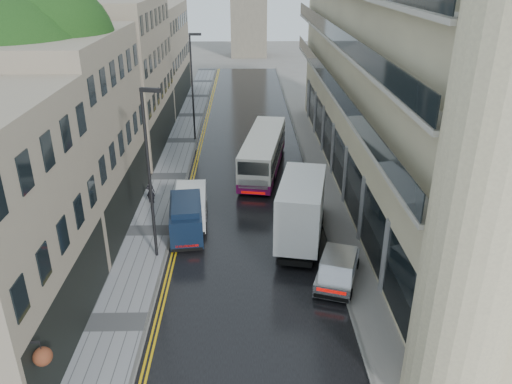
{
  "coord_description": "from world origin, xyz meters",
  "views": [
    {
      "loc": [
        -0.16,
        -6.79,
        14.42
      ],
      "look_at": [
        0.37,
        18.0,
        3.1
      ],
      "focal_mm": 35.0,
      "sensor_mm": 36.0,
      "label": 1
    }
  ],
  "objects_px": {
    "pedestrian": "(151,192)",
    "lamp_post_near": "(150,178)",
    "tree_far": "(93,79)",
    "tree_near": "(20,115)",
    "white_van": "(175,219)",
    "cream_bus": "(243,166)",
    "silver_hatchback": "(317,281)",
    "white_lorry": "(279,221)",
    "lamp_post_far": "(192,89)",
    "navy_van": "(171,230)"
  },
  "relations": [
    {
      "from": "pedestrian",
      "to": "lamp_post_near",
      "type": "bearing_deg",
      "value": 107.42
    },
    {
      "from": "tree_far",
      "to": "lamp_post_near",
      "type": "relative_size",
      "value": 1.38
    },
    {
      "from": "tree_near",
      "to": "white_van",
      "type": "bearing_deg",
      "value": -7.17
    },
    {
      "from": "tree_near",
      "to": "white_van",
      "type": "distance_m",
      "value": 10.19
    },
    {
      "from": "cream_bus",
      "to": "lamp_post_near",
      "type": "height_order",
      "value": "lamp_post_near"
    },
    {
      "from": "silver_hatchback",
      "to": "lamp_post_near",
      "type": "height_order",
      "value": "lamp_post_near"
    },
    {
      "from": "tree_far",
      "to": "pedestrian",
      "type": "distance_m",
      "value": 12.71
    },
    {
      "from": "silver_hatchback",
      "to": "lamp_post_near",
      "type": "bearing_deg",
      "value": 175.23
    },
    {
      "from": "tree_near",
      "to": "white_lorry",
      "type": "bearing_deg",
      "value": -13.42
    },
    {
      "from": "white_lorry",
      "to": "lamp_post_far",
      "type": "bearing_deg",
      "value": 119.33
    },
    {
      "from": "tree_near",
      "to": "tree_far",
      "type": "height_order",
      "value": "tree_near"
    },
    {
      "from": "tree_near",
      "to": "white_van",
      "type": "xyz_separation_m",
      "value": [
        8.2,
        -1.03,
        -5.96
      ]
    },
    {
      "from": "tree_far",
      "to": "lamp_post_near",
      "type": "xyz_separation_m",
      "value": [
        7.17,
        -16.57,
        -1.58
      ]
    },
    {
      "from": "tree_near",
      "to": "navy_van",
      "type": "bearing_deg",
      "value": -18.46
    },
    {
      "from": "silver_hatchback",
      "to": "pedestrian",
      "type": "distance_m",
      "value": 13.92
    },
    {
      "from": "white_lorry",
      "to": "lamp_post_near",
      "type": "relative_size",
      "value": 0.83
    },
    {
      "from": "cream_bus",
      "to": "white_lorry",
      "type": "height_order",
      "value": "white_lorry"
    },
    {
      "from": "white_lorry",
      "to": "navy_van",
      "type": "height_order",
      "value": "white_lorry"
    },
    {
      "from": "cream_bus",
      "to": "white_van",
      "type": "height_order",
      "value": "cream_bus"
    },
    {
      "from": "cream_bus",
      "to": "lamp_post_near",
      "type": "xyz_separation_m",
      "value": [
        -4.65,
        -9.71,
        3.23
      ]
    },
    {
      "from": "tree_far",
      "to": "cream_bus",
      "type": "relative_size",
      "value": 1.21
    },
    {
      "from": "navy_van",
      "to": "lamp_post_near",
      "type": "bearing_deg",
      "value": -137.49
    },
    {
      "from": "cream_bus",
      "to": "pedestrian",
      "type": "xyz_separation_m",
      "value": [
        -6.04,
        -3.13,
        -0.54
      ]
    },
    {
      "from": "cream_bus",
      "to": "lamp_post_far",
      "type": "bearing_deg",
      "value": 123.06
    },
    {
      "from": "tree_far",
      "to": "silver_hatchback",
      "type": "bearing_deg",
      "value": -52.6
    },
    {
      "from": "pedestrian",
      "to": "tree_far",
      "type": "bearing_deg",
      "value": -54.51
    },
    {
      "from": "white_lorry",
      "to": "white_van",
      "type": "xyz_separation_m",
      "value": [
        -5.9,
        2.33,
        -1.01
      ]
    },
    {
      "from": "navy_van",
      "to": "lamp_post_near",
      "type": "height_order",
      "value": "lamp_post_near"
    },
    {
      "from": "cream_bus",
      "to": "lamp_post_far",
      "type": "distance_m",
      "value": 11.37
    },
    {
      "from": "navy_van",
      "to": "lamp_post_far",
      "type": "xyz_separation_m",
      "value": [
        -0.43,
        18.87,
        3.52
      ]
    },
    {
      "from": "tree_near",
      "to": "tree_far",
      "type": "xyz_separation_m",
      "value": [
        0.3,
        13.0,
        -0.72
      ]
    },
    {
      "from": "pedestrian",
      "to": "lamp_post_far",
      "type": "distance_m",
      "value": 13.76
    },
    {
      "from": "silver_hatchback",
      "to": "tree_near",
      "type": "bearing_deg",
      "value": 174.11
    },
    {
      "from": "silver_hatchback",
      "to": "pedestrian",
      "type": "xyz_separation_m",
      "value": [
        -9.58,
        10.1,
        0.13
      ]
    },
    {
      "from": "silver_hatchback",
      "to": "white_lorry",
      "type": "bearing_deg",
      "value": 131.19
    },
    {
      "from": "tree_far",
      "to": "cream_bus",
      "type": "height_order",
      "value": "tree_far"
    },
    {
      "from": "tree_far",
      "to": "pedestrian",
      "type": "bearing_deg",
      "value": -59.94
    },
    {
      "from": "tree_near",
      "to": "navy_van",
      "type": "height_order",
      "value": "tree_near"
    },
    {
      "from": "white_lorry",
      "to": "tree_far",
      "type": "bearing_deg",
      "value": 141.48
    },
    {
      "from": "tree_far",
      "to": "lamp_post_far",
      "type": "height_order",
      "value": "tree_far"
    },
    {
      "from": "silver_hatchback",
      "to": "white_van",
      "type": "distance_m",
      "value": 9.6
    },
    {
      "from": "tree_far",
      "to": "lamp_post_far",
      "type": "xyz_separation_m",
      "value": [
        7.47,
        3.13,
        -1.54
      ]
    },
    {
      "from": "silver_hatchback",
      "to": "cream_bus",
      "type": "bearing_deg",
      "value": 123.41
    },
    {
      "from": "pedestrian",
      "to": "tree_near",
      "type": "bearing_deg",
      "value": 31.86
    },
    {
      "from": "white_lorry",
      "to": "silver_hatchback",
      "type": "distance_m",
      "value": 4.21
    },
    {
      "from": "cream_bus",
      "to": "lamp_post_far",
      "type": "xyz_separation_m",
      "value": [
        -4.35,
        9.99,
        3.26
      ]
    },
    {
      "from": "tree_near",
      "to": "white_lorry",
      "type": "distance_m",
      "value": 15.31
    },
    {
      "from": "silver_hatchback",
      "to": "white_van",
      "type": "relative_size",
      "value": 0.92
    },
    {
      "from": "navy_van",
      "to": "white_van",
      "type": "bearing_deg",
      "value": 83.54
    },
    {
      "from": "cream_bus",
      "to": "white_van",
      "type": "relative_size",
      "value": 2.41
    }
  ]
}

